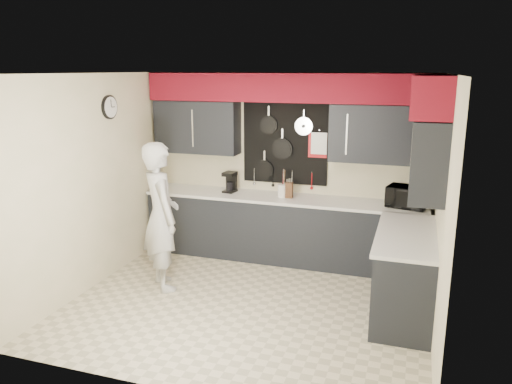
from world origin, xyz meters
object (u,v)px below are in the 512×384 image
(coffee_maker, at_px, (230,181))
(person, at_px, (161,216))
(utensil_crock, at_px, (283,191))
(microwave, at_px, (407,197))
(knife_block, at_px, (289,190))

(coffee_maker, xyz_separation_m, person, (-0.36, -1.40, -0.16))
(utensil_crock, bearing_deg, microwave, -1.24)
(microwave, bearing_deg, utensil_crock, -167.59)
(microwave, bearing_deg, coffee_maker, -168.42)
(coffee_maker, height_order, person, person)
(knife_block, distance_m, coffee_maker, 0.90)
(coffee_maker, bearing_deg, knife_block, 2.53)
(microwave, xyz_separation_m, knife_block, (-1.56, 0.01, -0.03))
(microwave, relative_size, person, 0.27)
(person, bearing_deg, knife_block, -87.13)
(microwave, distance_m, person, 3.11)
(coffee_maker, bearing_deg, utensil_crock, 3.49)
(coffee_maker, relative_size, person, 0.16)
(utensil_crock, bearing_deg, person, -130.78)
(knife_block, xyz_separation_m, coffee_maker, (-0.89, 0.07, 0.04))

